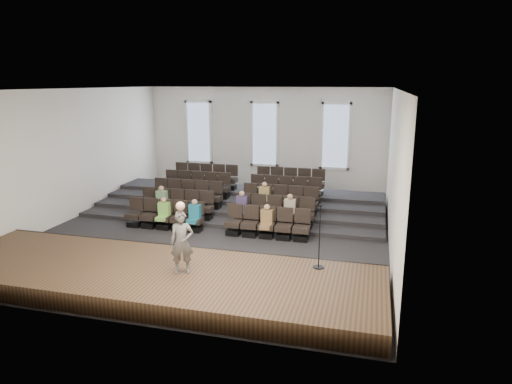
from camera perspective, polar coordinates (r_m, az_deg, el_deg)
ground at (r=16.89m, az=-4.57°, el=-4.51°), size 14.00×14.00×0.00m
ceiling at (r=16.06m, az=-4.92°, el=12.74°), size 12.00×14.00×0.02m
wall_back at (r=22.96m, az=1.11°, el=6.76°), size 12.00×0.04×5.00m
wall_front at (r=10.11m, az=-18.04°, el=-2.81°), size 12.00×0.04×5.00m
wall_left at (r=19.14m, az=-22.05°, el=4.38°), size 0.04×14.00×5.00m
wall_right at (r=15.40m, az=16.94°, el=2.76°), size 0.04×14.00×5.00m
stage at (r=12.43m, az=-12.47°, el=-10.41°), size 11.80×3.60×0.50m
stage_lip at (r=13.90m, az=-9.14°, el=-7.62°), size 11.80×0.06×0.52m
risers at (r=19.73m, az=-1.56°, el=-1.20°), size 11.80×4.80×0.60m
seating_rows at (r=18.10m, az=-3.01°, el=-1.00°), size 6.80×4.70×1.67m
windows at (r=22.87m, az=1.07°, el=7.23°), size 8.44×0.10×3.24m
audience at (r=16.74m, az=-3.84°, el=-1.84°), size 5.45×2.64×1.10m
speaker at (r=11.69m, az=-9.26°, el=-6.24°), size 0.69×0.58×1.61m
mic_stand at (r=12.04m, az=7.89°, el=-7.08°), size 0.29×0.29×1.72m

